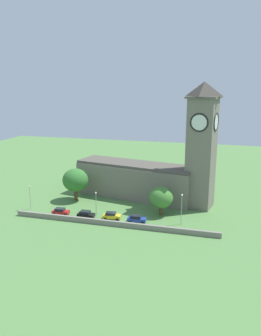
% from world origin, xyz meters
% --- Properties ---
extents(ground_plane, '(200.00, 200.00, 0.00)m').
position_xyz_m(ground_plane, '(0.00, 15.00, 0.00)').
color(ground_plane, '#517F42').
extents(church, '(40.13, 16.05, 32.05)m').
position_xyz_m(church, '(5.32, 17.61, 8.34)').
color(church, slate).
rests_on(church, ground).
extents(quay_barrier, '(48.44, 0.70, 1.21)m').
position_xyz_m(quay_barrier, '(0.00, -3.31, 0.61)').
color(quay_barrier, gray).
rests_on(quay_barrier, ground).
extents(car_red, '(4.23, 2.31, 1.66)m').
position_xyz_m(car_red, '(-14.39, -0.19, 0.84)').
color(car_red, red).
rests_on(car_red, ground).
extents(car_black, '(4.14, 2.31, 1.77)m').
position_xyz_m(car_black, '(-7.56, -0.51, 0.89)').
color(car_black, black).
rests_on(car_black, ground).
extents(car_yellow, '(4.39, 2.50, 1.72)m').
position_xyz_m(car_yellow, '(-1.34, 0.45, 0.87)').
color(car_yellow, gold).
rests_on(car_yellow, ground).
extents(car_blue, '(4.45, 2.31, 1.76)m').
position_xyz_m(car_blue, '(4.91, 0.06, 0.89)').
color(car_blue, '#233D9E').
rests_on(car_blue, ground).
extents(streetlamp_west_end, '(0.44, 0.44, 6.38)m').
position_xyz_m(streetlamp_west_end, '(-23.53, 1.20, 4.32)').
color(streetlamp_west_end, '#9EA0A5').
rests_on(streetlamp_west_end, ground).
extents(streetlamp_west_mid, '(0.44, 0.44, 5.95)m').
position_xyz_m(streetlamp_west_mid, '(-5.82, 1.95, 4.07)').
color(streetlamp_west_mid, '#9EA0A5').
rests_on(streetlamp_west_mid, ground).
extents(streetlamp_central, '(0.44, 0.44, 7.30)m').
position_xyz_m(streetlamp_central, '(15.07, 1.68, 4.84)').
color(streetlamp_central, '#9EA0A5').
rests_on(streetlamp_central, ground).
extents(tree_riverside_east, '(7.01, 7.01, 8.97)m').
position_xyz_m(tree_riverside_east, '(-15.30, 10.96, 5.77)').
color(tree_riverside_east, brown).
rests_on(tree_riverside_east, ground).
extents(tree_by_tower, '(5.89, 5.89, 7.20)m').
position_xyz_m(tree_by_tower, '(9.47, 6.30, 4.52)').
color(tree_by_tower, brown).
rests_on(tree_by_tower, ground).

